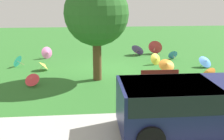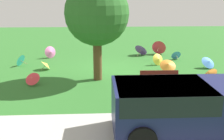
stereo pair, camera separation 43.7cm
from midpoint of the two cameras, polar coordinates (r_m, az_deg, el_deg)
name	(u,v)px [view 1 (the left image)]	position (r m, az deg, el deg)	size (l,w,h in m)	color
ground	(106,71)	(14.27, -2.08, -0.19)	(40.00, 40.00, 0.00)	#2D6B28
road_strip	(124,140)	(7.76, 0.89, -14.62)	(40.00, 3.50, 0.01)	#B2AFA8
van_dark	(193,104)	(8.02, 15.42, -6.92)	(4.61, 2.13, 1.53)	#191E4C
park_bench	(159,79)	(11.50, 8.87, -1.93)	(1.61, 0.51, 0.90)	maroon
shade_tree	(96,14)	(12.26, -4.37, 11.82)	(2.93, 2.93, 4.58)	brown
parasol_blue_1	(206,61)	(15.67, 18.58, 1.79)	(0.95, 0.89, 0.67)	tan
parasol_purple_0	(138,49)	(18.03, 4.87, 4.45)	(1.07, 1.05, 0.79)	tan
parasol_blue_2	(173,54)	(17.24, 12.06, 3.28)	(0.64, 0.64, 0.58)	tan
parasol_yellow_1	(156,59)	(15.60, 8.59, 2.34)	(0.78, 0.69, 0.69)	tan
parasol_teal_0	(17,61)	(16.01, -20.37, 1.84)	(0.74, 0.77, 0.68)	tan
parasol_orange_1	(208,72)	(13.50, 18.90, -0.47)	(0.71, 0.78, 0.63)	tan
parasol_red_0	(32,79)	(12.32, -17.68, -1.91)	(0.77, 0.69, 0.60)	tan
parasol_pink_0	(47,53)	(17.43, -14.30, 3.59)	(0.76, 0.75, 0.77)	tan
parasol_orange_2	(167,64)	(13.82, 10.68, 1.19)	(0.82, 0.77, 0.81)	tan
parasol_red_2	(155,47)	(18.56, 8.57, 4.91)	(1.01, 0.87, 0.95)	tan
parasol_yellow_2	(44,65)	(14.81, -15.08, 1.04)	(0.69, 0.75, 0.55)	tan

